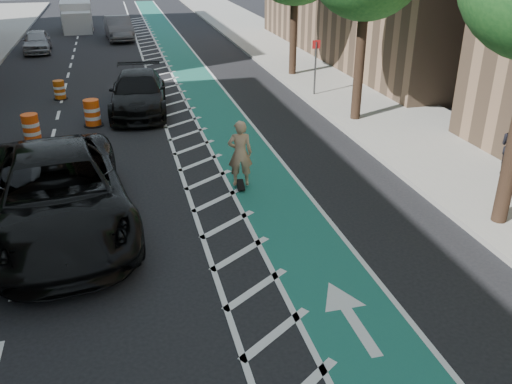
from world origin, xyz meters
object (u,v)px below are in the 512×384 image
object	(u,v)px
skateboarder	(240,153)
suv_near	(58,194)
barrel_a	(31,129)
suv_far	(138,93)

from	to	relation	value
skateboarder	suv_near	xyz separation A→B (m)	(-4.69, -1.33, -0.08)
suv_near	barrel_a	distance (m)	7.02
suv_near	skateboarder	bearing A→B (deg)	9.15
skateboarder	barrel_a	xyz separation A→B (m)	(-6.10, 5.53, -0.58)
suv_far	skateboarder	bearing A→B (deg)	-69.69
barrel_a	skateboarder	bearing A→B (deg)	-42.21
suv_far	suv_near	bearing A→B (deg)	-99.25
skateboarder	suv_far	xyz separation A→B (m)	(-2.30, 8.26, -0.26)
skateboarder	suv_near	size ratio (longest dim) A/B	0.27
suv_near	suv_far	size ratio (longest dim) A/B	1.28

